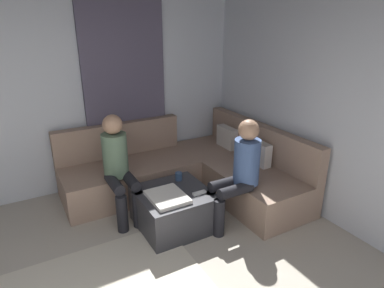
{
  "coord_description": "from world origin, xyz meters",
  "views": [
    {
      "loc": [
        1.39,
        -0.08,
        2.15
      ],
      "look_at": [
        -1.63,
        1.63,
        0.85
      ],
      "focal_mm": 30.89,
      "sensor_mm": 36.0,
      "label": 1
    }
  ],
  "objects_px": {
    "coffee_mug": "(179,176)",
    "person_on_couch_back": "(239,170)",
    "game_remote": "(199,193)",
    "person_on_couch_side": "(118,164)",
    "sectional_couch": "(191,171)",
    "ottoman": "(174,209)"
  },
  "relations": [
    {
      "from": "coffee_mug",
      "to": "person_on_couch_side",
      "type": "xyz_separation_m",
      "value": [
        -0.26,
        -0.62,
        0.19
      ]
    },
    {
      "from": "game_remote",
      "to": "person_on_couch_side",
      "type": "distance_m",
      "value": 0.96
    },
    {
      "from": "ottoman",
      "to": "person_on_couch_back",
      "type": "relative_size",
      "value": 0.63
    },
    {
      "from": "ottoman",
      "to": "person_on_couch_back",
      "type": "distance_m",
      "value": 0.84
    },
    {
      "from": "ottoman",
      "to": "game_remote",
      "type": "xyz_separation_m",
      "value": [
        0.18,
        0.22,
        0.22
      ]
    },
    {
      "from": "coffee_mug",
      "to": "person_on_couch_side",
      "type": "relative_size",
      "value": 0.08
    },
    {
      "from": "person_on_couch_back",
      "to": "person_on_couch_side",
      "type": "bearing_deg",
      "value": 53.72
    },
    {
      "from": "game_remote",
      "to": "person_on_couch_back",
      "type": "bearing_deg",
      "value": 73.18
    },
    {
      "from": "ottoman",
      "to": "sectional_couch",
      "type": "bearing_deg",
      "value": 137.28
    },
    {
      "from": "game_remote",
      "to": "person_on_couch_back",
      "type": "relative_size",
      "value": 0.12
    },
    {
      "from": "coffee_mug",
      "to": "person_on_couch_back",
      "type": "height_order",
      "value": "person_on_couch_back"
    },
    {
      "from": "coffee_mug",
      "to": "person_on_couch_side",
      "type": "bearing_deg",
      "value": -112.99
    },
    {
      "from": "game_remote",
      "to": "person_on_couch_back",
      "type": "distance_m",
      "value": 0.49
    },
    {
      "from": "sectional_couch",
      "to": "person_on_couch_side",
      "type": "height_order",
      "value": "person_on_couch_side"
    },
    {
      "from": "sectional_couch",
      "to": "person_on_couch_back",
      "type": "bearing_deg",
      "value": 3.37
    },
    {
      "from": "game_remote",
      "to": "person_on_couch_back",
      "type": "height_order",
      "value": "person_on_couch_back"
    },
    {
      "from": "sectional_couch",
      "to": "ottoman",
      "type": "bearing_deg",
      "value": -42.72
    },
    {
      "from": "game_remote",
      "to": "coffee_mug",
      "type": "bearing_deg",
      "value": -174.29
    },
    {
      "from": "ottoman",
      "to": "coffee_mug",
      "type": "relative_size",
      "value": 8.0
    },
    {
      "from": "ottoman",
      "to": "coffee_mug",
      "type": "bearing_deg",
      "value": 140.71
    },
    {
      "from": "sectional_couch",
      "to": "game_remote",
      "type": "bearing_deg",
      "value": -24.05
    },
    {
      "from": "person_on_couch_side",
      "to": "person_on_couch_back",
      "type": "bearing_deg",
      "value": 143.72
    }
  ]
}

